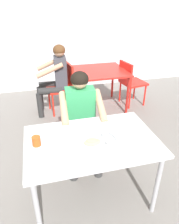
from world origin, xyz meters
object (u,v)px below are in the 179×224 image
at_px(table_foreground, 91,146).
at_px(thali_tray, 99,141).
at_px(chair_foreground, 79,119).
at_px(patron_background, 55,74).
at_px(drinking_cup, 36,141).
at_px(table_background_red, 99,75).
at_px(chair_red_right, 130,80).
at_px(diner_foreground, 81,113).
at_px(chair_red_left, 64,85).

bearing_deg(table_foreground, thali_tray, -44.51).
xyz_separation_m(chair_foreground, patron_background, (-0.15, 1.21, 0.23)).
distance_m(table_foreground, patron_background, 2.02).
height_order(thali_tray, drinking_cup, drinking_cup).
height_order(table_foreground, table_background_red, table_foreground).
height_order(table_background_red, chair_red_right, chair_red_right).
relative_size(table_background_red, chair_red_right, 1.10).
height_order(diner_foreground, table_background_red, diner_foreground).
xyz_separation_m(chair_red_left, chair_red_right, (1.26, -0.05, -0.01)).
distance_m(thali_tray, chair_red_right, 2.39).
relative_size(chair_foreground, patron_background, 0.70).
xyz_separation_m(table_foreground, drinking_cup, (-0.49, 0.04, 0.12)).
bearing_deg(chair_red_right, drinking_cup, -132.66).
bearing_deg(chair_foreground, table_background_red, 62.06).
bearing_deg(chair_red_left, chair_foreground, -89.32).
xyz_separation_m(drinking_cup, chair_red_left, (0.52, 1.99, -0.27)).
distance_m(chair_foreground, diner_foreground, 0.31).
bearing_deg(chair_red_right, chair_red_left, 177.54).
xyz_separation_m(table_foreground, thali_tray, (0.05, -0.05, 0.09)).
bearing_deg(patron_background, thali_tray, -85.66).
distance_m(chair_foreground, patron_background, 1.24).
xyz_separation_m(thali_tray, diner_foreground, (-0.02, 0.63, -0.05)).
distance_m(thali_tray, diner_foreground, 0.64).
height_order(drinking_cup, chair_red_right, chair_red_right).
height_order(table_background_red, chair_red_left, chair_red_left).
bearing_deg(chair_red_right, patron_background, 178.47).
height_order(diner_foreground, chair_red_right, diner_foreground).
xyz_separation_m(drinking_cup, chair_foreground, (0.54, 0.76, -0.29)).
bearing_deg(table_background_red, drinking_cup, -120.86).
bearing_deg(table_background_red, chair_foreground, -117.94).
height_order(table_foreground, diner_foreground, diner_foreground).
distance_m(table_background_red, patron_background, 0.79).
relative_size(chair_foreground, diner_foreground, 0.73).
bearing_deg(thali_tray, drinking_cup, 170.22).
bearing_deg(thali_tray, chair_red_left, 90.54).
bearing_deg(drinking_cup, chair_foreground, 54.88).
distance_m(diner_foreground, patron_background, 1.44).
bearing_deg(thali_tray, chair_red_right, 58.55).
bearing_deg(diner_foreground, patron_background, 95.52).
bearing_deg(diner_foreground, table_foreground, -93.44).
height_order(chair_red_left, chair_red_right, chair_red_left).
distance_m(chair_foreground, chair_red_left, 1.23).
xyz_separation_m(drinking_cup, table_background_red, (1.18, 1.97, -0.13)).
bearing_deg(chair_foreground, patron_background, 97.15).
xyz_separation_m(thali_tray, chair_red_left, (-0.02, 2.08, -0.24)).
bearing_deg(drinking_cup, chair_red_left, 75.28).
relative_size(table_foreground, chair_red_left, 1.37).
xyz_separation_m(thali_tray, table_background_red, (0.63, 2.06, -0.10)).
distance_m(table_foreground, table_background_red, 2.12).
relative_size(thali_tray, chair_red_left, 0.38).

